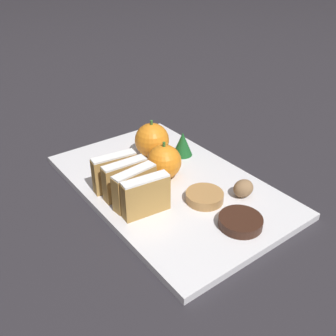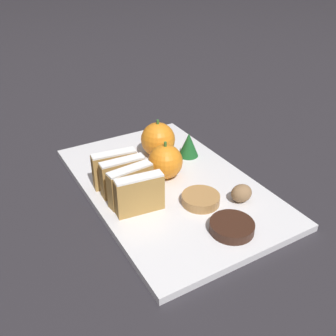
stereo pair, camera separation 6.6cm
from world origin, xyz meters
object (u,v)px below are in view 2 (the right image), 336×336
orange_near (158,139)px  walnut (241,193)px  orange_far (165,162)px  chocolate_cookie (232,227)px

orange_near → walnut: bearing=-78.6°
orange_far → walnut: orange_far is taller
orange_far → walnut: bearing=-61.3°
orange_near → walnut: orange_near is taller
walnut → chocolate_cookie: (-0.06, -0.05, -0.01)m
orange_near → orange_far: 0.09m
orange_near → chocolate_cookie: (-0.02, -0.26, -0.03)m
orange_near → chocolate_cookie: orange_near is taller
orange_near → walnut: 0.21m
chocolate_cookie → walnut: bearing=40.8°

